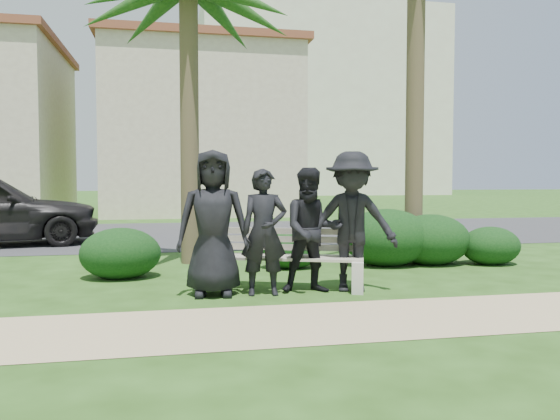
{
  "coord_description": "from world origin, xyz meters",
  "views": [
    {
      "loc": [
        -2.39,
        -7.09,
        1.43
      ],
      "look_at": [
        -0.75,
        1.0,
        0.99
      ],
      "focal_mm": 35.0,
      "sensor_mm": 36.0,
      "label": 1
    }
  ],
  "objects_px": {
    "man_a": "(213,223)",
    "man_b": "(264,232)",
    "man_c": "(312,230)",
    "park_bench": "(279,262)",
    "man_d": "(352,222)"
  },
  "relations": [
    {
      "from": "man_a",
      "to": "man_d",
      "type": "height_order",
      "value": "man_a"
    },
    {
      "from": "park_bench",
      "to": "man_c",
      "type": "relative_size",
      "value": 1.47
    },
    {
      "from": "park_bench",
      "to": "man_b",
      "type": "xyz_separation_m",
      "value": [
        -0.27,
        -0.37,
        0.45
      ]
    },
    {
      "from": "man_b",
      "to": "man_d",
      "type": "distance_m",
      "value": 1.17
    },
    {
      "from": "park_bench",
      "to": "man_d",
      "type": "relative_size",
      "value": 1.3
    },
    {
      "from": "man_b",
      "to": "man_c",
      "type": "bearing_deg",
      "value": 7.27
    },
    {
      "from": "park_bench",
      "to": "man_c",
      "type": "bearing_deg",
      "value": -23.48
    },
    {
      "from": "man_a",
      "to": "man_c",
      "type": "relative_size",
      "value": 1.14
    },
    {
      "from": "man_a",
      "to": "man_b",
      "type": "xyz_separation_m",
      "value": [
        0.63,
        -0.09,
        -0.12
      ]
    },
    {
      "from": "man_b",
      "to": "man_c",
      "type": "relative_size",
      "value": 0.99
    },
    {
      "from": "man_c",
      "to": "man_d",
      "type": "bearing_deg",
      "value": 3.05
    },
    {
      "from": "man_c",
      "to": "man_a",
      "type": "bearing_deg",
      "value": -177.95
    },
    {
      "from": "park_bench",
      "to": "man_b",
      "type": "height_order",
      "value": "man_b"
    },
    {
      "from": "park_bench",
      "to": "man_b",
      "type": "bearing_deg",
      "value": -105.86
    },
    {
      "from": "man_c",
      "to": "man_b",
      "type": "bearing_deg",
      "value": -172.52
    }
  ]
}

